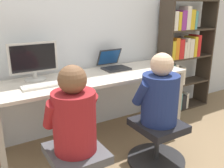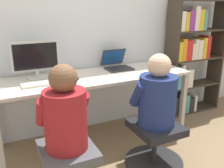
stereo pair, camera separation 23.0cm
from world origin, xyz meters
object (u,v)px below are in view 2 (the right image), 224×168
object	(u,v)px
office_chair_right	(155,144)
person_at_monitor	(65,113)
keyboard	(46,83)
laptop	(117,65)
desktop_monitor	(36,60)
person_at_laptop	(157,95)
bookshelf	(190,59)

from	to	relation	value
office_chair_right	person_at_monitor	distance (m)	1.00
person_at_monitor	keyboard	bearing A→B (deg)	91.13
keyboard	person_at_monitor	size ratio (longest dim) A/B	0.67
laptop	keyboard	world-z (taller)	laptop
desktop_monitor	person_at_laptop	size ratio (longest dim) A/B	0.72
laptop	office_chair_right	size ratio (longest dim) A/B	0.57
desktop_monitor	bookshelf	world-z (taller)	bookshelf
person_at_monitor	laptop	bearing A→B (deg)	44.68
keyboard	office_chair_right	xyz separation A→B (m)	(0.88, -0.60, -0.57)
desktop_monitor	person_at_laptop	world-z (taller)	desktop_monitor
keyboard	person_at_laptop	size ratio (longest dim) A/B	0.67
person_at_monitor	person_at_laptop	distance (m)	0.86
office_chair_right	keyboard	bearing A→B (deg)	145.63
person_at_laptop	desktop_monitor	bearing A→B (deg)	136.99
laptop	person_at_monitor	world-z (taller)	person_at_monitor
office_chair_right	person_at_monitor	bearing A→B (deg)	-178.36
laptop	bookshelf	world-z (taller)	bookshelf
desktop_monitor	office_chair_right	world-z (taller)	desktop_monitor
desktop_monitor	keyboard	size ratio (longest dim) A/B	1.07
office_chair_right	person_at_monitor	xyz separation A→B (m)	(-0.86, -0.02, 0.50)
desktop_monitor	laptop	bearing A→B (deg)	-0.11
laptop	office_chair_right	distance (m)	1.04
desktop_monitor	keyboard	xyz separation A→B (m)	(0.03, -0.25, -0.18)
desktop_monitor	person_at_monitor	world-z (taller)	desktop_monitor
person_at_laptop	bookshelf	xyz separation A→B (m)	(1.14, 0.84, 0.06)
person_at_laptop	bookshelf	world-z (taller)	bookshelf
office_chair_right	bookshelf	xyz separation A→B (m)	(1.14, 0.85, 0.56)
keyboard	person_at_monitor	distance (m)	0.63
desktop_monitor	keyboard	world-z (taller)	desktop_monitor
keyboard	person_at_laptop	world-z (taller)	person_at_laptop
person_at_monitor	person_at_laptop	xyz separation A→B (m)	(0.86, 0.03, -0.01)
bookshelf	person_at_monitor	bearing A→B (deg)	-156.52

